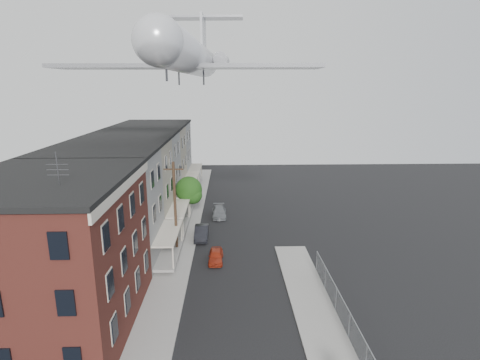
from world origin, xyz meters
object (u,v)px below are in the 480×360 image
at_px(car_near, 216,256).
at_px(car_far, 219,212).
at_px(street_tree, 190,191).
at_px(car_mid, 201,233).
at_px(utility_pole, 175,207).
at_px(airplane, 190,56).

height_order(car_near, car_far, car_far).
bearing_deg(street_tree, car_mid, -74.36).
relative_size(utility_pole, car_far, 2.20).
bearing_deg(car_far, street_tree, -173.53).
distance_m(street_tree, car_mid, 7.15).
xyz_separation_m(street_tree, car_near, (3.47, -11.77, -2.90)).
bearing_deg(airplane, car_far, 70.85).
bearing_deg(street_tree, airplane, -79.66).
relative_size(utility_pole, street_tree, 1.73).
height_order(street_tree, airplane, airplane).
distance_m(car_near, airplane, 18.86).
height_order(car_mid, airplane, airplane).
xyz_separation_m(utility_pole, car_far, (3.80, 10.47, -4.08)).
bearing_deg(utility_pole, car_mid, 59.65).
height_order(utility_pole, street_tree, utility_pole).
bearing_deg(car_near, street_tree, 107.10).
bearing_deg(car_mid, street_tree, 104.43).
xyz_separation_m(street_tree, car_far, (3.47, 0.55, -2.86)).
height_order(street_tree, car_near, street_tree).
bearing_deg(car_far, airplane, -111.64).
bearing_deg(car_mid, car_far, 74.92).
distance_m(utility_pole, airplane, 14.31).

